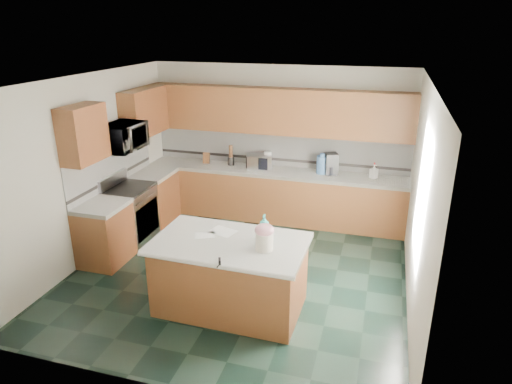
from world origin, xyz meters
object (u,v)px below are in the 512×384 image
(toaster_oven, at_px, (259,161))
(coffee_maker, at_px, (331,164))
(soap_bottle_island, at_px, (264,228))
(treat_jar, at_px, (264,241))
(island_top, at_px, (230,243))
(knife_block, at_px, (206,158))
(island_base, at_px, (230,277))

(toaster_oven, relative_size, coffee_maker, 1.20)
(soap_bottle_island, bearing_deg, treat_jar, -77.50)
(toaster_oven, bearing_deg, soap_bottle_island, -91.68)
(treat_jar, bearing_deg, toaster_oven, 101.00)
(soap_bottle_island, bearing_deg, island_top, -162.22)
(toaster_oven, bearing_deg, coffee_maker, -17.45)
(toaster_oven, bearing_deg, island_top, -99.86)
(treat_jar, bearing_deg, knife_block, 116.77)
(island_base, bearing_deg, island_top, 0.00)
(island_top, height_order, treat_jar, treat_jar)
(treat_jar, bearing_deg, island_top, 163.26)
(soap_bottle_island, distance_m, knife_block, 3.30)
(knife_block, bearing_deg, toaster_oven, -10.07)
(soap_bottle_island, height_order, toaster_oven, soap_bottle_island)
(treat_jar, bearing_deg, island_base, 163.26)
(treat_jar, xyz_separation_m, soap_bottle_island, (-0.06, 0.23, 0.06))
(toaster_oven, bearing_deg, island_base, -99.86)
(knife_block, bearing_deg, island_top, -73.26)
(island_base, distance_m, toaster_oven, 2.98)
(treat_jar, relative_size, toaster_oven, 0.50)
(island_base, xyz_separation_m, treat_jar, (0.45, -0.09, 0.60))
(toaster_oven, distance_m, coffee_maker, 1.27)
(island_base, relative_size, treat_jar, 8.07)
(island_top, distance_m, treat_jar, 0.48)
(treat_jar, xyz_separation_m, coffee_maker, (0.36, 3.00, 0.07))
(soap_bottle_island, height_order, coffee_maker, coffee_maker)
(treat_jar, xyz_separation_m, toaster_oven, (-0.91, 2.97, 0.02))
(treat_jar, distance_m, toaster_oven, 3.10)
(toaster_oven, xyz_separation_m, coffee_maker, (1.27, 0.03, 0.06))
(island_base, relative_size, island_top, 0.95)
(island_top, xyz_separation_m, knife_block, (-1.46, 2.88, 0.13))
(treat_jar, bearing_deg, soap_bottle_island, 99.32)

